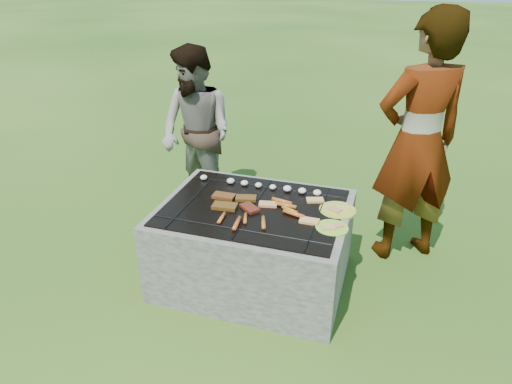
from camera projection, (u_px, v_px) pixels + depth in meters
The scene contains 10 objects.
lawn at pixel (254, 278), 3.43m from camera, with size 60.00×60.00×0.00m, color #1F4611.
fire_pit at pixel (254, 246), 3.30m from camera, with size 1.30×1.00×0.62m.
mushrooms at pixel (266, 186), 3.40m from camera, with size 0.95×0.06×0.04m.
pork_slabs at pixel (234, 202), 3.18m from camera, with size 0.39×0.27×0.02m.
sausages at pixel (268, 213), 3.04m from camera, with size 0.53×0.49×0.03m.
bread_on_grate at pixel (296, 208), 3.11m from camera, with size 0.45×0.39×0.02m.
plate_far at pixel (338, 210), 3.11m from camera, with size 0.33×0.33×0.03m.
plate_near at pixel (332, 228), 2.90m from camera, with size 0.25×0.25×0.03m.
cook at pixel (418, 143), 3.32m from camera, with size 0.69×0.45×1.89m, color gray.
bystander at pixel (197, 133), 4.06m from camera, with size 0.74×0.58×1.52m, color gray.
Camera 1 is at (0.84, -2.64, 2.12)m, focal length 32.00 mm.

